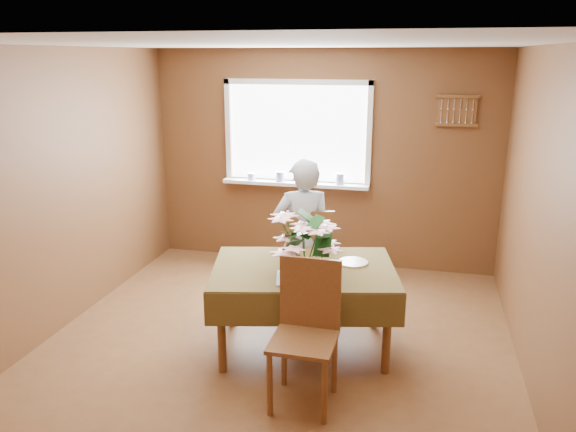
% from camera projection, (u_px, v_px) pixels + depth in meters
% --- Properties ---
extents(floor, '(4.50, 4.50, 0.00)m').
position_uv_depth(floor, '(273.00, 353.00, 4.74)').
color(floor, brown).
rests_on(floor, ground).
extents(ceiling, '(4.50, 4.50, 0.00)m').
position_uv_depth(ceiling, '(270.00, 44.00, 4.05)').
color(ceiling, white).
rests_on(ceiling, wall_back).
extents(wall_back, '(4.00, 0.00, 4.00)m').
position_uv_depth(wall_back, '(323.00, 160.00, 6.50)').
color(wall_back, brown).
rests_on(wall_back, floor).
extents(wall_front, '(4.00, 0.00, 4.00)m').
position_uv_depth(wall_front, '(127.00, 353.00, 2.29)').
color(wall_front, brown).
rests_on(wall_front, floor).
extents(wall_left, '(0.00, 4.50, 4.50)m').
position_uv_depth(wall_left, '(49.00, 196.00, 4.85)').
color(wall_left, brown).
rests_on(wall_left, floor).
extents(wall_right, '(0.00, 4.50, 4.50)m').
position_uv_depth(wall_right, '(546.00, 228.00, 3.94)').
color(wall_right, brown).
rests_on(wall_right, floor).
extents(window_assembly, '(1.72, 0.20, 1.22)m').
position_uv_depth(window_assembly, '(297.00, 150.00, 6.48)').
color(window_assembly, white).
rests_on(window_assembly, wall_back).
extents(spoon_rack, '(0.44, 0.05, 0.33)m').
position_uv_depth(spoon_rack, '(457.00, 111.00, 5.97)').
color(spoon_rack, brown).
rests_on(spoon_rack, wall_back).
extents(dining_table, '(1.70, 1.34, 0.74)m').
position_uv_depth(dining_table, '(304.00, 277.00, 4.66)').
color(dining_table, brown).
rests_on(dining_table, floor).
extents(chair_far, '(0.54, 0.54, 1.04)m').
position_uv_depth(chair_far, '(309.00, 256.00, 5.41)').
color(chair_far, brown).
rests_on(chair_far, floor).
extents(chair_near, '(0.46, 0.46, 1.04)m').
position_uv_depth(chair_near, '(306.00, 327.00, 3.99)').
color(chair_near, brown).
rests_on(chair_near, floor).
extents(seated_woman, '(0.65, 0.53, 1.52)m').
position_uv_depth(seated_woman, '(303.00, 238.00, 5.30)').
color(seated_woman, white).
rests_on(seated_woman, floor).
extents(flower_bouquet, '(0.54, 0.54, 0.47)m').
position_uv_depth(flower_bouquet, '(306.00, 242.00, 4.32)').
color(flower_bouquet, white).
rests_on(flower_bouquet, dining_table).
extents(side_plate, '(0.29, 0.29, 0.01)m').
position_uv_depth(side_plate, '(353.00, 262.00, 4.73)').
color(side_plate, white).
rests_on(side_plate, dining_table).
extents(table_knife, '(0.06, 0.20, 0.00)m').
position_uv_depth(table_knife, '(331.00, 278.00, 4.38)').
color(table_knife, silver).
rests_on(table_knife, dining_table).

